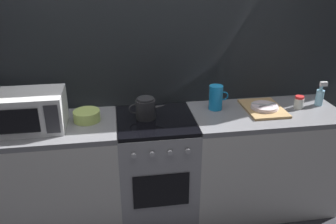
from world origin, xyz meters
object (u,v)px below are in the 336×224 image
(kettle, at_px, (146,108))
(stove_unit, at_px, (156,169))
(dish_pile, at_px, (264,108))
(pitcher, at_px, (216,97))
(mixing_bowl, at_px, (87,116))
(spice_jar, at_px, (299,102))
(microwave, at_px, (31,111))
(spray_bottle, at_px, (320,96))

(kettle, bearing_deg, stove_unit, -18.75)
(kettle, bearing_deg, dish_pile, 0.64)
(kettle, bearing_deg, pitcher, 8.91)
(mixing_bowl, bearing_deg, dish_pile, -0.60)
(stove_unit, relative_size, spice_jar, 8.57)
(dish_pile, relative_size, spice_jar, 3.81)
(pitcher, xyz_separation_m, spice_jar, (0.68, -0.09, -0.05))
(microwave, relative_size, pitcher, 2.30)
(stove_unit, relative_size, microwave, 1.96)
(kettle, relative_size, mixing_bowl, 1.42)
(microwave, distance_m, pitcher, 1.40)
(spray_bottle, bearing_deg, pitcher, 176.66)
(kettle, xyz_separation_m, pitcher, (0.58, 0.09, 0.02))
(microwave, xyz_separation_m, pitcher, (1.40, 0.13, -0.03))
(stove_unit, distance_m, microwave, 1.07)
(kettle, xyz_separation_m, spray_bottle, (1.45, 0.04, -0.00))
(stove_unit, height_order, kettle, kettle)
(microwave, bearing_deg, dish_pile, 1.63)
(mixing_bowl, height_order, dish_pile, mixing_bowl)
(kettle, height_order, dish_pile, kettle)
(kettle, relative_size, spice_jar, 2.71)
(mixing_bowl, height_order, spice_jar, spice_jar)
(microwave, relative_size, spray_bottle, 2.27)
(stove_unit, bearing_deg, spray_bottle, 2.62)
(microwave, height_order, spice_jar, microwave)
(dish_pile, bearing_deg, stove_unit, -177.77)
(stove_unit, bearing_deg, microwave, -178.98)
(kettle, distance_m, spice_jar, 1.25)
(microwave, bearing_deg, spray_bottle, 1.99)
(microwave, xyz_separation_m, mixing_bowl, (0.37, 0.07, -0.10))
(microwave, bearing_deg, pitcher, 5.33)
(dish_pile, bearing_deg, pitcher, 168.14)
(pitcher, height_order, spice_jar, pitcher)
(stove_unit, xyz_separation_m, mixing_bowl, (-0.52, 0.05, 0.49))
(spice_jar, bearing_deg, kettle, -179.82)
(spray_bottle, bearing_deg, kettle, -178.45)
(kettle, height_order, spray_bottle, spray_bottle)
(mixing_bowl, distance_m, spray_bottle, 1.90)
(stove_unit, relative_size, pitcher, 4.50)
(pitcher, relative_size, spray_bottle, 0.99)
(pitcher, distance_m, spice_jar, 0.68)
(dish_pile, distance_m, spray_bottle, 0.50)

